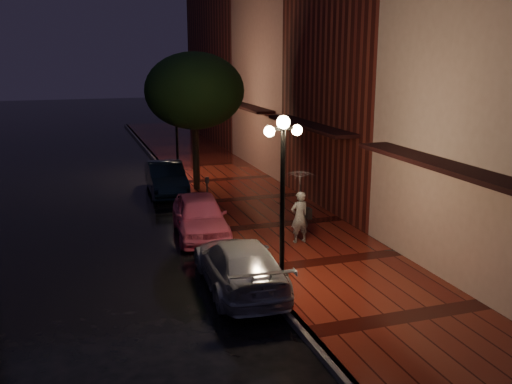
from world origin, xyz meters
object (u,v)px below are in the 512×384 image
object	(u,v)px
street_tree	(195,93)
parking_meter	(207,191)
silver_car	(240,265)
pink_car	(200,216)
streetlamp_near	(283,192)
woman_with_umbrella	(300,195)
streetlamp_far	(176,124)
navy_car	(166,178)

from	to	relation	value
street_tree	parking_meter	size ratio (longest dim) A/B	4.28
silver_car	pink_car	bearing A→B (deg)	-87.14
street_tree	streetlamp_near	bearing A→B (deg)	-91.35
pink_car	woman_with_umbrella	distance (m)	3.50
streetlamp_far	navy_car	xyz separation A→B (m)	(-1.05, -2.87, -1.92)
silver_car	parking_meter	xyz separation A→B (m)	(0.75, 6.64, 0.32)
streetlamp_near	street_tree	size ratio (longest dim) A/B	0.74
pink_car	silver_car	size ratio (longest dim) A/B	0.91
pink_car	silver_car	xyz separation A→B (m)	(0.00, -4.56, -0.04)
pink_car	woman_with_umbrella	size ratio (longest dim) A/B	1.78
silver_car	parking_meter	size ratio (longest dim) A/B	3.30
street_tree	pink_car	distance (m)	7.02
woman_with_umbrella	silver_car	bearing A→B (deg)	38.06
navy_car	parking_meter	xyz separation A→B (m)	(0.85, -3.99, 0.29)
street_tree	navy_car	distance (m)	3.80
streetlamp_near	woman_with_umbrella	world-z (taller)	streetlamp_near
streetlamp_near	streetlamp_far	bearing A→B (deg)	90.00
silver_car	woman_with_umbrella	size ratio (longest dim) A/B	1.96
pink_car	streetlamp_far	bearing A→B (deg)	89.54
woman_with_umbrella	parking_meter	size ratio (longest dim) A/B	1.68
street_tree	silver_car	distance (m)	11.16
street_tree	navy_car	world-z (taller)	street_tree
pink_car	navy_car	size ratio (longest dim) A/B	0.98
streetlamp_near	silver_car	xyz separation A→B (m)	(-0.95, 0.50, -1.95)
street_tree	navy_car	size ratio (longest dim) A/B	1.40
streetlamp_far	woman_with_umbrella	world-z (taller)	streetlamp_far
silver_car	street_tree	bearing A→B (deg)	-93.71
streetlamp_far	woman_with_umbrella	size ratio (longest dim) A/B	1.89
streetlamp_far	pink_car	world-z (taller)	streetlamp_far
pink_car	parking_meter	bearing A→B (deg)	75.77
navy_car	woman_with_umbrella	world-z (taller)	woman_with_umbrella
navy_car	parking_meter	world-z (taller)	parking_meter
pink_car	parking_meter	distance (m)	2.23
silver_car	parking_meter	bearing A→B (deg)	-93.58
streetlamp_near	streetlamp_far	world-z (taller)	same
streetlamp_far	pink_car	xyz separation A→B (m)	(-0.95, -8.94, -1.91)
streetlamp_near	streetlamp_far	size ratio (longest dim) A/B	1.00
streetlamp_far	navy_car	world-z (taller)	streetlamp_far
streetlamp_far	parking_meter	distance (m)	7.05
street_tree	silver_car	size ratio (longest dim) A/B	1.30
streetlamp_far	navy_car	size ratio (longest dim) A/B	1.04
woman_with_umbrella	pink_car	bearing A→B (deg)	-42.22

